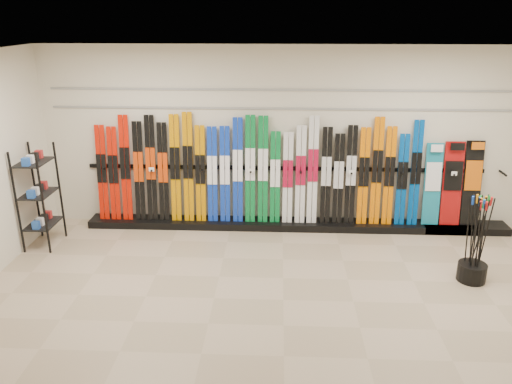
{
  "coord_description": "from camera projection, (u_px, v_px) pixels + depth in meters",
  "views": [
    {
      "loc": [
        -0.1,
        -5.53,
        3.46
      ],
      "look_at": [
        -0.4,
        1.0,
        1.1
      ],
      "focal_mm": 35.0,
      "sensor_mm": 36.0,
      "label": 1
    }
  ],
  "objects": [
    {
      "name": "floor",
      "position": [
        283.0,
        300.0,
        6.37
      ],
      "size": [
        8.0,
        8.0,
        0.0
      ],
      "primitive_type": "plane",
      "color": "#9D896C",
      "rests_on": "ground"
    },
    {
      "name": "back_wall",
      "position": [
        284.0,
        139.0,
        8.21
      ],
      "size": [
        8.0,
        0.0,
        8.0
      ],
      "primitive_type": "plane",
      "rotation": [
        1.57,
        0.0,
        0.0
      ],
      "color": "beige",
      "rests_on": "floor"
    },
    {
      "name": "ceiling",
      "position": [
        289.0,
        58.0,
        5.35
      ],
      "size": [
        8.0,
        8.0,
        0.0
      ],
      "primitive_type": "plane",
      "rotation": [
        3.14,
        0.0,
        0.0
      ],
      "color": "silver",
      "rests_on": "back_wall"
    },
    {
      "name": "ski_rack_base",
      "position": [
        296.0,
        225.0,
        8.48
      ],
      "size": [
        8.0,
        0.4,
        0.12
      ],
      "primitive_type": "cube",
      "color": "black",
      "rests_on": "floor"
    },
    {
      "name": "skis",
      "position": [
        255.0,
        173.0,
        8.25
      ],
      "size": [
        5.37,
        0.22,
        1.83
      ],
      "color": "#C21302",
      "rests_on": "ski_rack_base"
    },
    {
      "name": "snowboards",
      "position": [
        453.0,
        184.0,
        8.18
      ],
      "size": [
        0.92,
        0.22,
        1.4
      ],
      "color": "#14728C",
      "rests_on": "ski_rack_base"
    },
    {
      "name": "accessory_rack",
      "position": [
        39.0,
        197.0,
        7.64
      ],
      "size": [
        0.4,
        0.6,
        1.59
      ],
      "primitive_type": "cube",
      "color": "black",
      "rests_on": "floor"
    },
    {
      "name": "pole_bin",
      "position": [
        472.0,
        272.0,
        6.8
      ],
      "size": [
        0.38,
        0.38,
        0.25
      ],
      "primitive_type": "cylinder",
      "color": "black",
      "rests_on": "floor"
    },
    {
      "name": "ski_poles",
      "position": [
        476.0,
        239.0,
        6.65
      ],
      "size": [
        0.32,
        0.36,
        1.18
      ],
      "color": "black",
      "rests_on": "pole_bin"
    },
    {
      "name": "slatwall_rail_0",
      "position": [
        285.0,
        109.0,
        8.02
      ],
      "size": [
        7.6,
        0.02,
        0.03
      ],
      "primitive_type": "cube",
      "color": "gray",
      "rests_on": "back_wall"
    },
    {
      "name": "slatwall_rail_1",
      "position": [
        285.0,
        90.0,
        7.92
      ],
      "size": [
        7.6,
        0.02,
        0.03
      ],
      "primitive_type": "cube",
      "color": "gray",
      "rests_on": "back_wall"
    }
  ]
}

